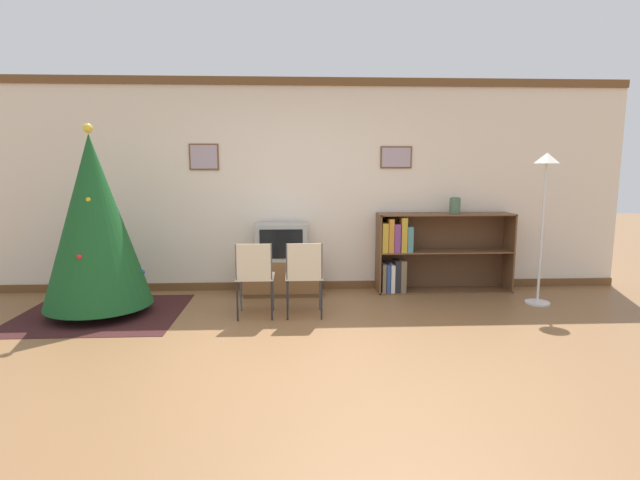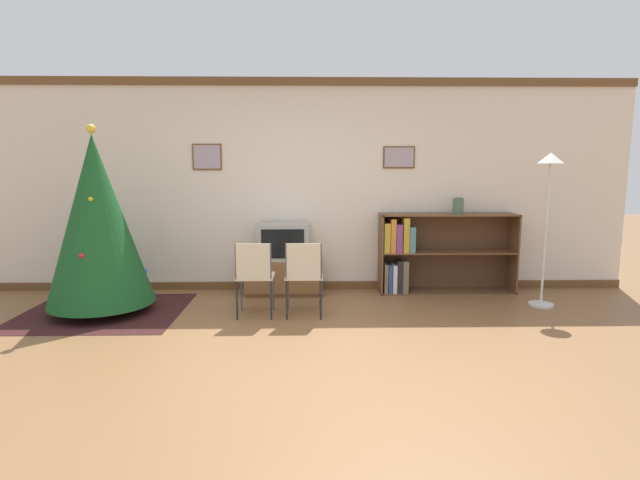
# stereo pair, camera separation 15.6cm
# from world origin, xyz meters

# --- Properties ---
(ground_plane) EXTENTS (24.00, 24.00, 0.00)m
(ground_plane) POSITION_xyz_m (0.00, 0.00, 0.00)
(ground_plane) COLOR brown
(wall_back) EXTENTS (8.46, 0.11, 2.70)m
(wall_back) POSITION_xyz_m (-0.00, 2.42, 1.35)
(wall_back) COLOR silver
(wall_back) RESTS_ON ground_plane
(area_rug) EXTENTS (1.74, 1.54, 0.01)m
(area_rug) POSITION_xyz_m (-2.21, 1.36, 0.00)
(area_rug) COLOR #381919
(area_rug) RESTS_ON ground_plane
(christmas_tree) EXTENTS (1.13, 1.13, 2.04)m
(christmas_tree) POSITION_xyz_m (-2.21, 1.36, 1.02)
(christmas_tree) COLOR maroon
(christmas_tree) RESTS_ON area_rug
(tv_console) EXTENTS (0.96, 0.44, 0.45)m
(tv_console) POSITION_xyz_m (-0.23, 2.13, 0.23)
(tv_console) COLOR brown
(tv_console) RESTS_ON ground_plane
(television) EXTENTS (0.63, 0.43, 0.46)m
(television) POSITION_xyz_m (-0.23, 2.12, 0.68)
(television) COLOR #9E9E99
(television) RESTS_ON tv_console
(folding_chair_left) EXTENTS (0.40, 0.40, 0.82)m
(folding_chair_left) POSITION_xyz_m (-0.49, 1.14, 0.47)
(folding_chair_left) COLOR beige
(folding_chair_left) RESTS_ON ground_plane
(folding_chair_right) EXTENTS (0.40, 0.40, 0.82)m
(folding_chair_right) POSITION_xyz_m (0.03, 1.14, 0.47)
(folding_chair_right) COLOR beige
(folding_chair_right) RESTS_ON ground_plane
(bookshelf) EXTENTS (1.72, 0.36, 1.01)m
(bookshelf) POSITION_xyz_m (1.55, 2.18, 0.51)
(bookshelf) COLOR brown
(bookshelf) RESTS_ON ground_plane
(vase) EXTENTS (0.14, 0.14, 0.21)m
(vase) POSITION_xyz_m (1.96, 2.15, 1.12)
(vase) COLOR #47664C
(vase) RESTS_ON bookshelf
(standing_lamp) EXTENTS (0.28, 0.28, 1.76)m
(standing_lamp) POSITION_xyz_m (2.79, 1.52, 1.35)
(standing_lamp) COLOR silver
(standing_lamp) RESTS_ON ground_plane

